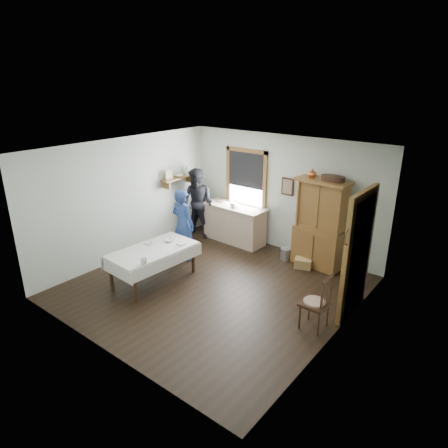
% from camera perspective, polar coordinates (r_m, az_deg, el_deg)
% --- Properties ---
extents(room, '(5.01, 5.01, 2.70)m').
position_cam_1_polar(room, '(7.39, -1.57, 0.16)').
color(room, black).
rests_on(room, ground).
extents(window, '(1.18, 0.07, 1.48)m').
position_cam_1_polar(window, '(9.77, 3.19, 6.84)').
color(window, white).
rests_on(window, room).
extents(doorway, '(0.09, 1.14, 2.22)m').
position_cam_1_polar(doorway, '(7.04, 18.69, -3.70)').
color(doorway, '#4B4036').
rests_on(doorway, room).
extents(wall_shelf, '(0.24, 1.00, 0.44)m').
position_cam_1_polar(wall_shelf, '(9.95, -6.44, 6.71)').
color(wall_shelf, olive).
rests_on(wall_shelf, room).
extents(framed_picture, '(0.30, 0.04, 0.40)m').
position_cam_1_polar(framed_picture, '(9.20, 9.05, 5.30)').
color(framed_picture, '#391E13').
rests_on(framed_picture, room).
extents(rug_beater, '(0.01, 0.27, 0.27)m').
position_cam_1_polar(rug_beater, '(6.35, 17.46, -0.73)').
color(rug_beater, black).
rests_on(rug_beater, room).
extents(work_counter, '(1.64, 0.67, 0.92)m').
position_cam_1_polar(work_counter, '(9.91, 1.50, 0.05)').
color(work_counter, '#C8AB8A').
rests_on(work_counter, room).
extents(china_hutch, '(1.17, 0.62, 1.92)m').
position_cam_1_polar(china_hutch, '(8.69, 13.53, 0.00)').
color(china_hutch, olive).
rests_on(china_hutch, room).
extents(dining_table, '(1.04, 1.83, 0.71)m').
position_cam_1_polar(dining_table, '(8.14, -9.99, -5.81)').
color(dining_table, silver).
rests_on(dining_table, room).
extents(spindle_chair, '(0.46, 0.46, 0.98)m').
position_cam_1_polar(spindle_chair, '(6.72, 12.88, -10.72)').
color(spindle_chair, '#391E13').
rests_on(spindle_chair, room).
extents(pail, '(0.26, 0.26, 0.27)m').
position_cam_1_polar(pail, '(9.14, 8.83, -4.23)').
color(pail, '#94979C').
rests_on(pail, room).
extents(wicker_basket, '(0.42, 0.36, 0.21)m').
position_cam_1_polar(wicker_basket, '(8.83, 11.24, -5.54)').
color(wicker_basket, '#987445').
rests_on(wicker_basket, room).
extents(woman_blue, '(0.56, 0.37, 1.51)m').
position_cam_1_polar(woman_blue, '(8.89, -5.88, -0.47)').
color(woman_blue, navy).
rests_on(woman_blue, room).
extents(figure_dark, '(0.88, 0.72, 1.65)m').
position_cam_1_polar(figure_dark, '(10.06, -3.74, 2.53)').
color(figure_dark, black).
rests_on(figure_dark, room).
extents(table_cup_a, '(0.16, 0.16, 0.10)m').
position_cam_1_polar(table_cup_a, '(7.40, -11.37, -5.21)').
color(table_cup_a, white).
rests_on(table_cup_a, dining_table).
extents(table_cup_b, '(0.13, 0.13, 0.09)m').
position_cam_1_polar(table_cup_b, '(8.14, -10.48, -2.75)').
color(table_cup_b, white).
rests_on(table_cup_b, dining_table).
extents(table_bowl, '(0.25, 0.25, 0.05)m').
position_cam_1_polar(table_bowl, '(8.29, -7.79, -2.30)').
color(table_bowl, white).
rests_on(table_bowl, dining_table).
extents(counter_book, '(0.20, 0.25, 0.02)m').
position_cam_1_polar(counter_book, '(10.20, -0.84, 3.47)').
color(counter_book, '#7E6754').
rests_on(counter_book, work_counter).
extents(counter_bowl, '(0.24, 0.24, 0.06)m').
position_cam_1_polar(counter_bowl, '(9.92, 1.51, 3.07)').
color(counter_bowl, white).
rests_on(counter_bowl, work_counter).
extents(shelf_bowl, '(0.22, 0.22, 0.05)m').
position_cam_1_polar(shelf_bowl, '(9.95, -6.40, 6.86)').
color(shelf_bowl, white).
rests_on(shelf_bowl, wall_shelf).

